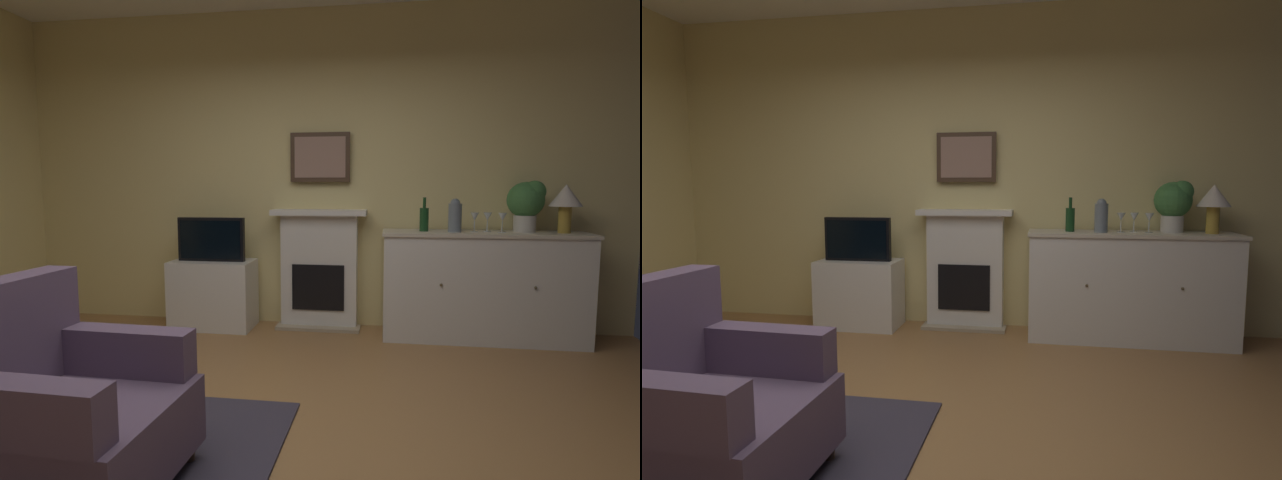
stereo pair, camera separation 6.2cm
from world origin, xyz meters
TOP-DOWN VIEW (x-y plane):
  - ground_plane at (0.00, 0.00)m, footprint 5.72×4.80m
  - wall_rear at (0.00, 2.37)m, footprint 5.72×0.06m
  - fireplace_unit at (0.08, 2.24)m, footprint 0.87×0.30m
  - framed_picture at (0.08, 2.29)m, footprint 0.55×0.04m
  - sideboard_cabinet at (1.51, 2.06)m, footprint 1.70×0.49m
  - table_lamp at (2.14, 2.06)m, footprint 0.26×0.26m
  - wine_bottle at (1.01, 2.06)m, footprint 0.08×0.08m
  - wine_glass_left at (1.43, 2.06)m, footprint 0.07×0.07m
  - wine_glass_center at (1.54, 2.09)m, footprint 0.07×0.07m
  - wine_glass_right at (1.65, 2.04)m, footprint 0.07×0.07m
  - vase_decorative at (1.26, 2.01)m, footprint 0.11×0.11m
  - tv_cabinet at (-0.90, 2.08)m, footprint 0.75×0.42m
  - tv_set at (-0.90, 2.06)m, footprint 0.62×0.07m
  - potted_plant_small at (1.85, 2.11)m, footprint 0.30×0.30m
  - armchair at (-0.62, -0.40)m, footprint 0.84×0.80m

SIDE VIEW (x-z plane):
  - ground_plane at x=0.00m, z-range -0.10..0.00m
  - tv_cabinet at x=-0.90m, z-range 0.00..0.63m
  - armchair at x=-0.62m, z-range -0.08..0.84m
  - sideboard_cabinet at x=1.51m, z-range 0.00..0.93m
  - fireplace_unit at x=0.08m, z-range 0.00..1.10m
  - tv_set at x=-0.90m, z-range 0.63..1.03m
  - wine_bottle at x=1.01m, z-range 0.89..1.18m
  - wine_glass_left at x=1.43m, z-range 0.97..1.13m
  - wine_glass_center at x=1.54m, z-range 0.97..1.13m
  - wine_glass_right at x=1.65m, z-range 0.97..1.13m
  - vase_decorative at x=1.26m, z-range 0.93..1.21m
  - potted_plant_small at x=1.85m, z-range 0.97..1.40m
  - table_lamp at x=2.14m, z-range 1.01..1.41m
  - wall_rear at x=0.00m, z-range 0.00..2.92m
  - framed_picture at x=0.08m, z-range 1.35..1.80m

